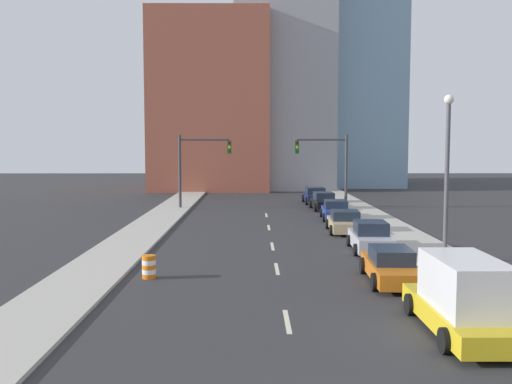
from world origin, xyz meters
TOP-DOWN VIEW (x-y plane):
  - sidewalk_left at (-7.87, 46.25)m, footprint 3.00×92.50m
  - sidewalk_right at (7.87, 46.25)m, footprint 3.00×92.50m
  - lane_stripe_at_8m at (0.00, 8.21)m, footprint 0.16×2.40m
  - lane_stripe_at_16m at (0.00, 15.69)m, footprint 0.16×2.40m
  - lane_stripe_at_21m at (0.00, 21.25)m, footprint 0.16×2.40m
  - lane_stripe_at_28m at (0.00, 28.20)m, footprint 0.16×2.40m
  - lane_stripe_at_35m at (0.00, 34.84)m, footprint 0.16×2.40m
  - building_brick_left at (-6.14, 63.07)m, footprint 14.00×16.00m
  - building_office_center at (2.78, 67.07)m, footprint 12.00×20.00m
  - building_glass_right at (11.61, 71.07)m, footprint 13.00×20.00m
  - traffic_signal_left at (-5.96, 39.23)m, footprint 4.49×0.35m
  - traffic_signal_right at (5.62, 39.23)m, footprint 4.49×0.35m
  - traffic_barrel at (-5.31, 13.95)m, footprint 0.56×0.56m
  - street_lamp at (7.84, 17.00)m, footprint 0.44×0.44m
  - box_truck_yellow at (4.99, 7.00)m, footprint 2.28×5.49m
  - sedan_orange at (4.43, 13.25)m, footprint 2.15×4.77m
  - sedan_silver at (5.00, 19.90)m, footprint 2.21×4.43m
  - sedan_tan at (4.71, 26.26)m, footprint 2.29×4.49m
  - sedan_blue at (5.02, 32.34)m, footprint 2.25×4.39m
  - sedan_black at (4.92, 38.60)m, footprint 2.20×4.36m
  - sedan_navy at (4.77, 43.73)m, footprint 2.23×4.50m

SIDE VIEW (x-z plane):
  - lane_stripe_at_8m at x=0.00m, z-range 0.00..0.01m
  - lane_stripe_at_16m at x=0.00m, z-range 0.00..0.01m
  - lane_stripe_at_21m at x=0.00m, z-range 0.00..0.01m
  - lane_stripe_at_28m at x=0.00m, z-range 0.00..0.01m
  - lane_stripe_at_35m at x=0.00m, z-range 0.00..0.01m
  - sidewalk_left at x=-7.87m, z-range 0.00..0.14m
  - sidewalk_right at x=7.87m, z-range 0.00..0.14m
  - traffic_barrel at x=-5.31m, z-range 0.00..0.95m
  - sedan_tan at x=4.71m, z-range -0.05..1.30m
  - sedan_orange at x=4.43m, z-range -0.05..1.33m
  - sedan_blue at x=5.02m, z-range -0.06..1.35m
  - sedan_black at x=4.92m, z-range -0.06..1.40m
  - sedan_silver at x=5.00m, z-range -0.08..1.45m
  - sedan_navy at x=4.77m, z-range -0.06..1.45m
  - box_truck_yellow at x=4.99m, z-range -0.07..2.18m
  - traffic_signal_left at x=-5.96m, z-range 0.94..7.23m
  - traffic_signal_right at x=5.62m, z-range 0.94..7.23m
  - street_lamp at x=7.84m, z-range 0.65..8.37m
  - building_brick_left at x=-6.14m, z-range 0.00..20.97m
  - building_office_center at x=2.78m, z-range 0.00..29.53m
  - building_glass_right at x=11.61m, z-range 0.00..33.69m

